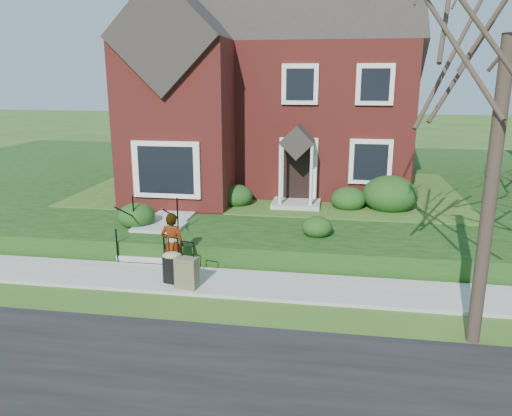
% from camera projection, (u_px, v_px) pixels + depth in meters
% --- Properties ---
extents(ground, '(120.00, 120.00, 0.00)m').
position_uv_depth(ground, '(227.00, 284.00, 11.98)').
color(ground, '#2D5119').
rests_on(ground, ground).
extents(sidewalk, '(60.00, 1.60, 0.08)m').
position_uv_depth(sidewalk, '(227.00, 283.00, 11.97)').
color(sidewalk, '#9E9B93').
rests_on(sidewalk, ground).
extents(terrace, '(44.00, 20.00, 0.60)m').
position_uv_depth(terrace, '(371.00, 185.00, 21.69)').
color(terrace, '#13330E').
rests_on(terrace, ground).
extents(walkway, '(1.20, 6.00, 0.06)m').
position_uv_depth(walkway, '(187.00, 204.00, 16.98)').
color(walkway, '#9E9B93').
rests_on(walkway, terrace).
extents(main_house, '(10.40, 10.20, 9.40)m').
position_uv_depth(main_house, '(272.00, 66.00, 19.85)').
color(main_house, maroon).
rests_on(main_house, terrace).
extents(front_steps, '(1.40, 2.02, 1.50)m').
position_uv_depth(front_steps, '(154.00, 237.00, 14.01)').
color(front_steps, '#9E9B93').
rests_on(front_steps, ground).
extents(foundation_shrubs, '(9.75, 4.56, 1.25)m').
position_uv_depth(foundation_shrubs, '(293.00, 195.00, 16.25)').
color(foundation_shrubs, '#0F3510').
rests_on(foundation_shrubs, terrace).
extents(woman, '(0.61, 0.43, 1.60)m').
position_uv_depth(woman, '(173.00, 245.00, 12.11)').
color(woman, '#999999').
rests_on(woman, sidewalk).
extents(suitcase_black, '(0.54, 0.48, 1.12)m').
position_uv_depth(suitcase_black, '(173.00, 266.00, 11.77)').
color(suitcase_black, black).
rests_on(suitcase_black, sidewalk).
extents(suitcase_olive, '(0.55, 0.37, 1.11)m').
position_uv_depth(suitcase_olive, '(187.00, 273.00, 11.51)').
color(suitcase_olive, brown).
rests_on(suitcase_olive, sidewalk).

